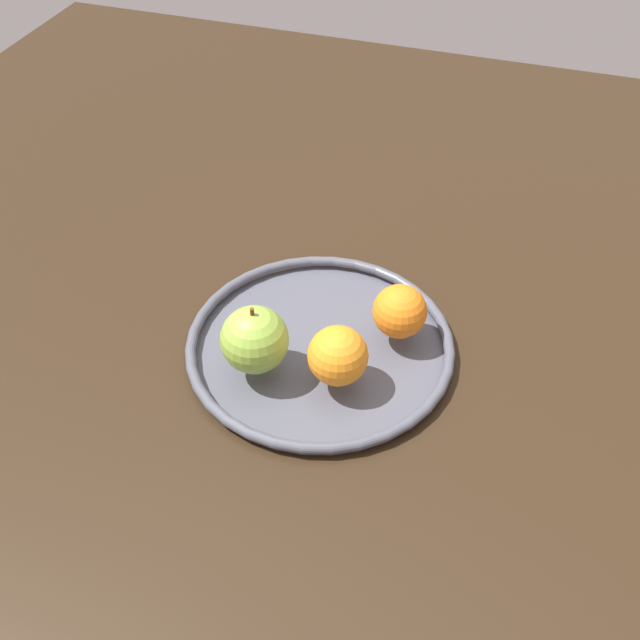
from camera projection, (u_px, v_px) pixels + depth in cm
name	position (u px, v px, depth cm)	size (l,w,h in cm)	color
ground_plane	(320.00, 362.00, 85.32)	(162.37, 162.37, 4.00)	black
fruit_bowl	(320.00, 345.00, 83.30)	(30.11, 30.11, 1.80)	#4F515D
apple	(255.00, 340.00, 77.54)	(7.29, 7.29, 8.09)	#91BA41
orange_center	(400.00, 311.00, 81.54)	(6.06, 6.06, 6.06)	orange
orange_front_right	(338.00, 356.00, 76.50)	(6.38, 6.38, 6.38)	orange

